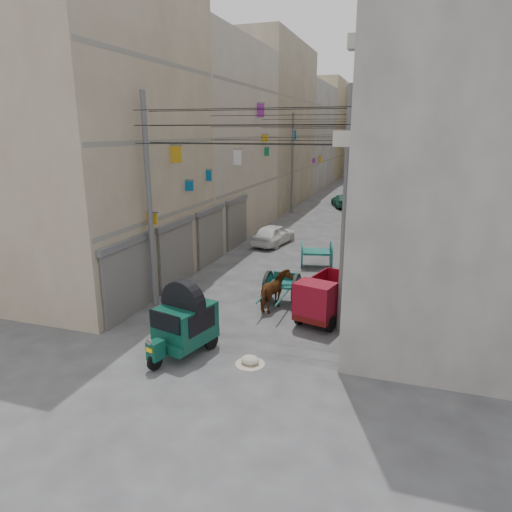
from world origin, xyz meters
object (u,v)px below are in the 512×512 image
at_px(auto_rickshaw, 184,321).
at_px(tonga_cart, 282,287).
at_px(mini_truck, 323,301).
at_px(horse, 276,292).
at_px(feed_sack, 250,360).
at_px(distant_car_white, 274,234).
at_px(distant_car_green, 342,201).
at_px(distant_car_grey, 363,207).
at_px(second_cart, 317,253).

xyz_separation_m(auto_rickshaw, tonga_cart, (1.73, 5.00, -0.39)).
height_order(mini_truck, horse, mini_truck).
distance_m(feed_sack, distant_car_white, 14.69).
relative_size(feed_sack, distant_car_white, 0.15).
bearing_deg(horse, mini_truck, 172.23).
bearing_deg(tonga_cart, mini_truck, -36.01).
distance_m(mini_truck, distant_car_white, 11.61).
relative_size(distant_car_white, distant_car_green, 0.94).
bearing_deg(mini_truck, tonga_cart, 158.20).
relative_size(feed_sack, distant_car_green, 0.14).
xyz_separation_m(auto_rickshaw, distant_car_grey, (2.87, 26.02, -0.40)).
distance_m(second_cart, feed_sack, 10.42).
relative_size(mini_truck, distant_car_white, 0.87).
relative_size(second_cart, distant_car_green, 0.46).
height_order(distant_car_white, distant_car_grey, distant_car_grey).
xyz_separation_m(mini_truck, distant_car_white, (-4.87, 10.54, -0.17)).
bearing_deg(distant_car_green, second_cart, 75.78).
bearing_deg(auto_rickshaw, feed_sack, 11.63).
bearing_deg(auto_rickshaw, distant_car_white, 109.30).
xyz_separation_m(auto_rickshaw, second_cart, (2.08, 10.31, -0.33)).
bearing_deg(feed_sack, distant_car_grey, 88.44).
bearing_deg(distant_car_green, tonga_cart, 74.07).
height_order(auto_rickshaw, distant_car_grey, auto_rickshaw).
height_order(tonga_cart, horse, horse).
bearing_deg(distant_car_green, horse, 73.91).
relative_size(auto_rickshaw, tonga_cart, 0.94).
bearing_deg(tonga_cart, feed_sack, -85.07).
xyz_separation_m(tonga_cart, second_cart, (0.35, 5.30, 0.07)).
relative_size(mini_truck, second_cart, 1.77).
bearing_deg(mini_truck, feed_sack, -96.77).
bearing_deg(horse, tonga_cart, -83.69).
bearing_deg(tonga_cart, distant_car_white, 108.26).
xyz_separation_m(distant_car_grey, distant_car_green, (-2.18, 3.59, -0.08)).
bearing_deg(second_cart, distant_car_green, 80.54).
bearing_deg(feed_sack, mini_truck, 68.86).
distance_m(horse, distant_car_grey, 21.83).
xyz_separation_m(second_cart, horse, (-0.39, -6.09, 0.02)).
xyz_separation_m(tonga_cart, mini_truck, (1.87, -1.37, 0.14)).
distance_m(tonga_cart, distant_car_green, 24.63).
xyz_separation_m(distant_car_white, distant_car_grey, (4.13, 11.84, 0.02)).
relative_size(second_cart, distant_car_grey, 0.46).
height_order(horse, distant_car_grey, horse).
bearing_deg(distant_car_grey, feed_sack, -99.89).
distance_m(distant_car_grey, distant_car_green, 4.21).
height_order(mini_truck, distant_car_white, mini_truck).
bearing_deg(distant_car_grey, horse, -101.42).
distance_m(mini_truck, feed_sack, 4.06).
distance_m(horse, distant_car_green, 25.41).
bearing_deg(distant_car_grey, tonga_cart, -101.42).
distance_m(auto_rickshaw, distant_car_white, 14.24).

